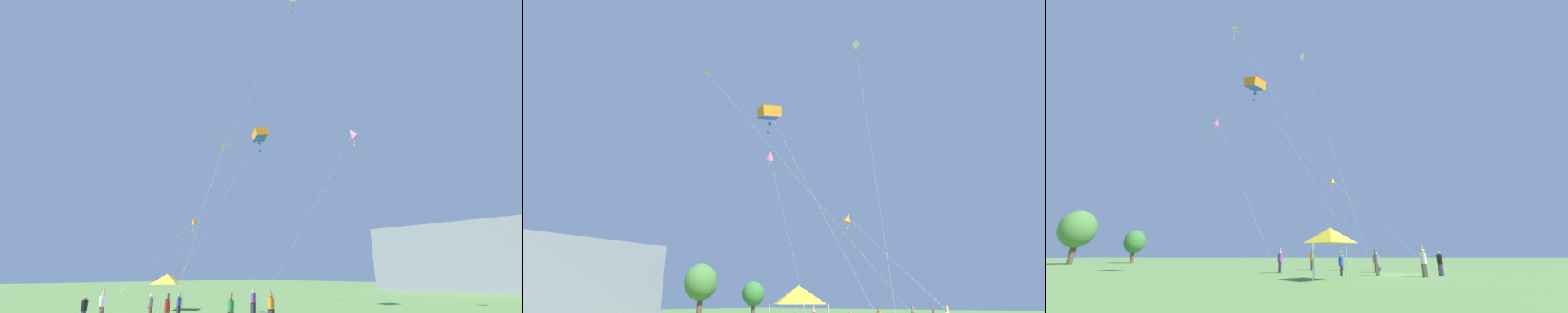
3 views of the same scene
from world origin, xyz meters
The scene contains 18 objects.
ground_plane centered at (0.00, 0.00, 0.00)m, with size 220.00×220.00×0.00m, color #5B8442.
tree_far_centre centered at (20.66, 43.17, 5.11)m, with size 5.25×4.72×7.92m.
tree_near_right centered at (26.63, 37.58, 3.45)m, with size 3.54×3.19×5.34m.
festival_tent centered at (-4.70, 5.39, 2.62)m, with size 2.41×2.41×3.08m.
cooler_box centered at (5.87, 0.59, 0.17)m, with size 0.66×0.36×0.35m, color blue.
person_red_shirt centered at (3.09, 1.26, 0.90)m, with size 0.38×0.38×1.86m.
person_orange_shirt centered at (7.22, 6.84, 0.99)m, with size 0.42×0.42×2.04m.
person_black_shirt centered at (-0.78, -2.68, 0.91)m, with size 0.40×0.40×1.69m.
person_blue_shirt centered at (-0.89, 4.50, 0.84)m, with size 0.36×0.36×1.74m.
person_white_shirt centered at (-1.85, -1.15, 1.03)m, with size 0.44×0.44×2.11m.
person_purple_shirt centered at (2.49, 9.45, 0.99)m, with size 0.42×0.42×2.04m.
person_grey_shirt centered at (-0.39, 1.81, 0.89)m, with size 0.39×0.39×1.66m.
person_green_shirt centered at (6.50, 3.91, 0.96)m, with size 0.41×0.41×1.98m.
kite_yellow_delta_0 centered at (-5.84, 11.87, 17.10)m, with size 9.81×11.28×18.00m.
kite_pink_diamond_1 centered at (7.78, 18.27, 16.73)m, with size 5.89×9.24×17.39m.
kite_orange_diamond_2 centered at (-0.07, 4.88, 7.27)m, with size 0.71×7.81×7.62m.
kite_white_delta_3 centered at (8.88, 8.04, 26.14)m, with size 9.77×6.53×26.97m.
kite_orange_box_4 centered at (0.47, 12.09, 17.01)m, with size 2.16×10.70×17.71m.
Camera 3 is at (-23.62, 6.04, 1.54)m, focal length 20.00 mm.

